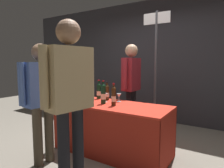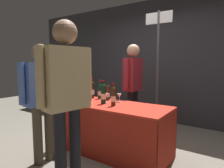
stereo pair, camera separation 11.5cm
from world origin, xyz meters
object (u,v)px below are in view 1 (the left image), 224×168
tasting_table (112,119)px  wine_glass_mid (119,96)px  display_bottle_0 (114,96)px  taster_foreground_right (42,93)px  vendor_presenter (131,81)px  flower_vase (87,95)px  wine_glass_near_vendor (105,96)px  booth_signpost (156,60)px  featured_wine_bottle (107,92)px

tasting_table → wine_glass_mid: 0.39m
display_bottle_0 → taster_foreground_right: (-0.67, -0.69, 0.07)m
vendor_presenter → flower_vase: bearing=-20.5°
flower_vase → wine_glass_near_vendor: bearing=32.3°
display_bottle_0 → wine_glass_near_vendor: (-0.25, 0.16, -0.04)m
booth_signpost → tasting_table: bearing=-105.1°
featured_wine_bottle → flower_vase: size_ratio=0.79×
flower_vase → vendor_presenter: 0.96m
tasting_table → booth_signpost: 1.39m
tasting_table → taster_foreground_right: bearing=-128.0°
wine_glass_mid → taster_foreground_right: size_ratio=0.08×
featured_wine_bottle → vendor_presenter: size_ratio=0.18×
wine_glass_near_vendor → flower_vase: size_ratio=0.36×
featured_wine_bottle → taster_foreground_right: (-0.36, -0.99, 0.09)m
tasting_table → wine_glass_near_vendor: (-0.18, 0.08, 0.32)m
wine_glass_mid → flower_vase: flower_vase is taller
tasting_table → featured_wine_bottle: (-0.24, 0.22, 0.35)m
featured_wine_bottle → display_bottle_0: (0.31, -0.30, 0.01)m
tasting_table → wine_glass_near_vendor: bearing=155.7°
wine_glass_mid → flower_vase: bearing=-144.2°
flower_vase → taster_foreground_right: taster_foreground_right is taller
wine_glass_mid → vendor_presenter: 0.62m
featured_wine_bottle → flower_vase: (-0.18, -0.30, -0.03)m
flower_vase → vendor_presenter: bearing=69.7°
featured_wine_bottle → booth_signpost: bearing=57.6°
display_bottle_0 → wine_glass_near_vendor: 0.30m
display_bottle_0 → booth_signpost: size_ratio=0.14×
featured_wine_bottle → vendor_presenter: 0.62m
tasting_table → taster_foreground_right: taster_foreground_right is taller
flower_vase → booth_signpost: booth_signpost is taller
wine_glass_mid → taster_foreground_right: 1.15m
wine_glass_near_vendor → taster_foreground_right: size_ratio=0.09×
featured_wine_bottle → wine_glass_near_vendor: featured_wine_bottle is taller
wine_glass_near_vendor → flower_vase: bearing=-147.7°
tasting_table → wine_glass_mid: bearing=92.6°
featured_wine_bottle → wine_glass_mid: bearing=-0.6°
display_bottle_0 → flower_vase: bearing=179.7°
taster_foreground_right → display_bottle_0: bearing=-39.2°
flower_vase → vendor_presenter: (0.33, 0.89, 0.17)m
wine_glass_near_vendor → wine_glass_mid: bearing=40.4°
tasting_table → vendor_presenter: vendor_presenter is taller
tasting_table → display_bottle_0: bearing=-45.8°
booth_signpost → vendor_presenter: bearing=-148.2°
featured_wine_bottle → display_bottle_0: size_ratio=0.93×
vendor_presenter → tasting_table: bearing=6.3°
vendor_presenter → booth_signpost: booth_signpost is taller
featured_wine_bottle → wine_glass_mid: 0.23m
flower_vase → taster_foreground_right: size_ratio=0.24×
wine_glass_mid → booth_signpost: bearing=70.5°
featured_wine_bottle → vendor_presenter: vendor_presenter is taller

